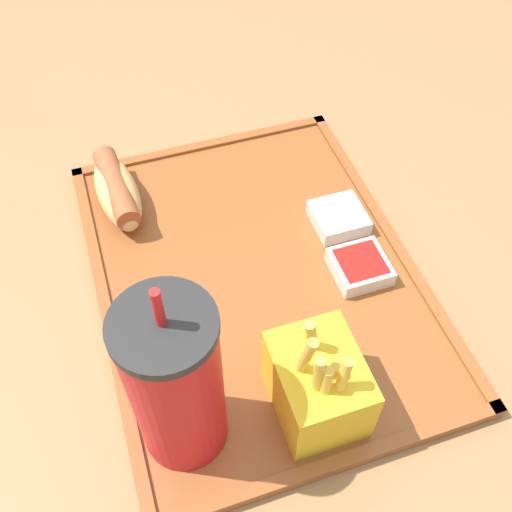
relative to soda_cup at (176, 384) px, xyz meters
The scene contains 8 objects.
ground_plane 0.90m from the soda_cup, 38.11° to the right, with size 8.00×8.00×0.00m, color #ADA393.
dining_table 0.54m from the soda_cup, 38.11° to the right, with size 1.46×1.16×0.77m.
food_tray 0.20m from the soda_cup, 38.03° to the right, with size 0.43×0.33×0.01m.
soda_cup is the anchor object (origin of this frame).
hot_dog_far 0.30m from the soda_cup, ahead, with size 0.13×0.05×0.04m.
fries_carton 0.13m from the soda_cup, 96.23° to the right, with size 0.09×0.07×0.12m.
sauce_cup_mayo 0.30m from the soda_cup, 51.09° to the right, with size 0.06×0.06×0.02m.
sauce_cup_ketchup 0.25m from the soda_cup, 62.79° to the right, with size 0.06×0.06×0.02m.
Camera 1 is at (-0.40, 0.15, 1.29)m, focal length 42.00 mm.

